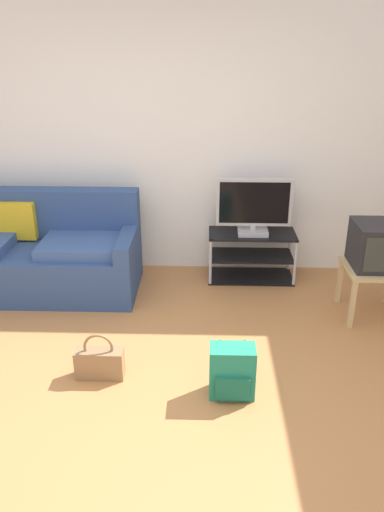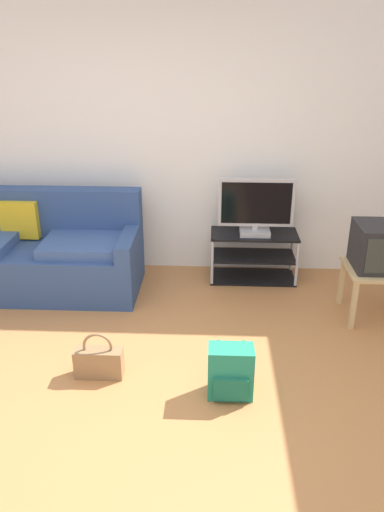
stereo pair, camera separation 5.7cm
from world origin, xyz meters
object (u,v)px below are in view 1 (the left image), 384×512
Objects in this scene: couch at (32,255)px; flat_tv at (254,207)px; backpack at (232,372)px; side_table at (374,275)px; handbag at (100,362)px; tv_stand at (251,256)px; crt_tv at (378,245)px.

flat_tv is (2.11, 0.27, 0.41)m from couch.
flat_tv is 1.95× the size of backpack.
side_table is 2.40m from handbag.
tv_stand reaches higher than backpack.
flat_tv reaches higher than crt_tv.
tv_stand is at bearing 144.64° from crt_tv.
couch is 2.13m from tv_stand.
tv_stand is 2.30× the size of backpack.
backpack is at bearing -98.27° from tv_stand.
tv_stand is at bearing 7.80° from couch.
tv_stand is (2.11, 0.29, -0.10)m from couch.
flat_tv is at bearing 53.96° from handbag.
couch is 4.02× the size of side_table.
flat_tv is 2.13m from handbag.
flat_tv reaches higher than backpack.
crt_tv is (0.98, -0.68, -0.11)m from flat_tv.
side_table reaches higher than backpack.
crt_tv is (0.00, 0.02, 0.27)m from side_table.
backpack is at bearing -39.99° from couch.
handbag is (-0.93, 0.16, -0.06)m from backpack.
backpack is 1.05× the size of handbag.
tv_stand reaches higher than side_table.
backpack is 0.95m from handbag.
flat_tv is at bearing 145.52° from crt_tv.
flat_tv reaches higher than side_table.
side_table is at bearing -90.00° from crt_tv.
handbag is at bearing -125.67° from tv_stand.
handbag is at bearing -126.04° from flat_tv.
couch is 3.13m from crt_tv.
backpack is at bearing -138.13° from side_table.
couch is 5.69× the size of handbag.
flat_tv is 1.44× the size of side_table.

